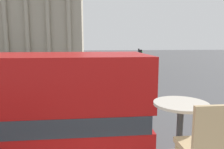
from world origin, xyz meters
The scene contains 9 objects.
cafe_dining_table centered at (1.15, -0.35, 3.60)m, with size 0.60×0.60×0.73m.
cafe_chair_0 centered at (1.15, -0.93, 3.59)m, with size 0.40×0.40×0.91m.
plaza_building_left centered at (-14.70, 53.30, 11.35)m, with size 27.49×16.42×22.70m.
traffic_light_near centered at (-3.74, 10.64, 2.15)m, with size 0.42×0.24×3.25m.
traffic_light_mid centered at (4.66, 16.56, 2.47)m, with size 0.42×0.24×3.77m.
car_navy centered at (4.47, 26.20, 0.70)m, with size 4.20×1.93×1.35m.
pedestrian_blue centered at (1.64, 15.66, 0.98)m, with size 0.32×0.32×1.70m.
pedestrian_yellow centered at (8.54, 24.80, 1.00)m, with size 0.32×0.32×1.73m.
pedestrian_black centered at (-0.04, 29.52, 0.94)m, with size 0.32×0.32×1.65m.
Camera 1 is at (0.15, -2.57, 4.47)m, focal length 35.00 mm.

